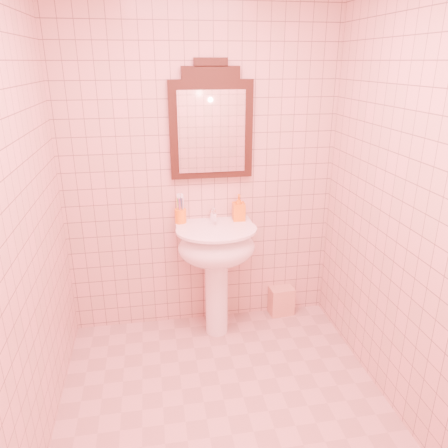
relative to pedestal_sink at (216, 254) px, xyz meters
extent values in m
plane|color=#C69A8F|center=(-0.07, -0.87, -0.66)|extent=(2.20, 2.20, 0.00)
cube|color=#CCA18E|center=(-0.07, 0.23, 0.59)|extent=(2.00, 0.02, 2.50)
cylinder|color=white|center=(0.00, 0.01, -0.31)|extent=(0.17, 0.17, 0.70)
ellipsoid|color=white|center=(0.00, -0.01, 0.06)|extent=(0.56, 0.46, 0.28)
cube|color=white|center=(0.00, 0.15, 0.17)|extent=(0.56, 0.15, 0.05)
cylinder|color=white|center=(0.00, -0.01, 0.19)|extent=(0.58, 0.58, 0.02)
cylinder|color=white|center=(0.00, 0.15, 0.25)|extent=(0.04, 0.04, 0.09)
cylinder|color=white|center=(0.00, 0.10, 0.28)|extent=(0.02, 0.10, 0.02)
cylinder|color=white|center=(0.00, 0.05, 0.26)|extent=(0.02, 0.02, 0.04)
cube|color=white|center=(0.00, 0.16, 0.30)|extent=(0.02, 0.07, 0.01)
cube|color=black|center=(0.00, 0.20, 0.86)|extent=(0.59, 0.05, 0.68)
cube|color=black|center=(0.00, 0.20, 1.25)|extent=(0.40, 0.05, 0.09)
cube|color=black|center=(0.00, 0.20, 1.31)|extent=(0.23, 0.05, 0.06)
cube|color=white|center=(0.00, 0.17, 0.85)|extent=(0.47, 0.01, 0.57)
cylinder|color=orange|center=(-0.24, 0.16, 0.25)|extent=(0.08, 0.08, 0.11)
cylinder|color=silver|center=(-0.22, 0.16, 0.30)|extent=(0.01, 0.01, 0.19)
cylinder|color=#338CD8|center=(-0.23, 0.17, 0.30)|extent=(0.01, 0.01, 0.19)
cylinder|color=#E5334C|center=(-0.24, 0.18, 0.30)|extent=(0.01, 0.01, 0.19)
cylinder|color=#3FBF59|center=(-0.26, 0.17, 0.30)|extent=(0.01, 0.01, 0.19)
cylinder|color=#D8CC4C|center=(-0.26, 0.15, 0.30)|extent=(0.01, 0.01, 0.19)
cylinder|color=purple|center=(-0.24, 0.14, 0.30)|extent=(0.01, 0.01, 0.19)
cylinder|color=#4C4C59|center=(-0.23, 0.14, 0.30)|extent=(0.01, 0.01, 0.19)
imported|color=orange|center=(0.19, 0.14, 0.30)|extent=(0.09, 0.09, 0.20)
cube|color=tan|center=(0.57, 0.17, -0.54)|extent=(0.20, 0.14, 0.24)
camera|label=1|loc=(-0.44, -2.86, 1.32)|focal=35.00mm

